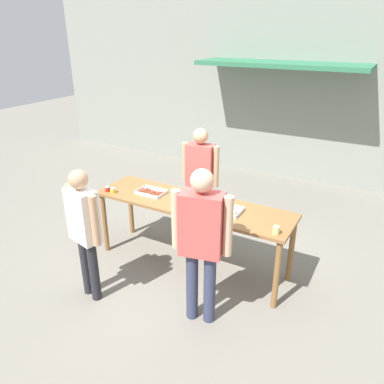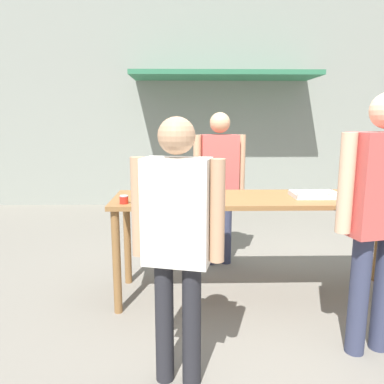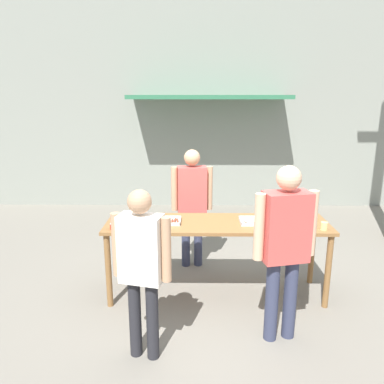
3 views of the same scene
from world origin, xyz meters
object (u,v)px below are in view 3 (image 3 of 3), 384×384
Objects in this scene: condiment_jar_mustard at (113,226)px; condiment_jar_ketchup at (122,227)px; person_server_behind_table at (192,198)px; food_tray_buns at (258,221)px; person_customer_with_cup at (285,240)px; beer_cup at (324,226)px; food_tray_sausages at (165,221)px; person_customer_holding_hotdog at (142,261)px.

condiment_jar_ketchup is at bearing -4.97° from condiment_jar_mustard.
person_server_behind_table reaches higher than condiment_jar_mustard.
person_customer_with_cup reaches higher than food_tray_buns.
beer_cup reaches higher than food_tray_buns.
food_tray_sausages is at bearing -179.98° from food_tray_buns.
food_tray_buns is 4.51× the size of beer_cup.
person_customer_with_cup is (1.35, 0.30, 0.09)m from person_customer_holding_hotdog.
person_customer_holding_hotdog is (-1.23, -1.17, 0.02)m from food_tray_buns.
condiment_jar_ketchup is 1.33m from person_server_behind_table.
condiment_jar_ketchup is at bearing -152.05° from food_tray_sausages.
person_customer_holding_hotdog is 1.38m from person_customer_with_cup.
person_customer_holding_hotdog is (0.46, -0.93, 0.01)m from condiment_jar_mustard.
food_tray_sausages is 1.52m from person_customer_with_cup.
food_tray_sausages is 0.89m from person_server_behind_table.
person_customer_with_cup is (0.91, -1.69, 0.05)m from person_server_behind_table.
person_customer_with_cup is (0.12, -0.87, 0.11)m from food_tray_buns.
food_tray_buns is 1.60m from condiment_jar_ketchup.
condiment_jar_ketchup reaches higher than food_tray_sausages.
person_customer_with_cup is at bearing -153.75° from person_customer_holding_hotdog.
food_tray_sausages is 1.17m from person_customer_holding_hotdog.
condiment_jar_ketchup is (0.10, -0.01, 0.00)m from condiment_jar_mustard.
beer_cup is (2.30, 0.01, 0.01)m from condiment_jar_ketchup.
food_tray_buns is at bearing 8.15° from condiment_jar_mustard.
food_tray_sausages is 5.37× the size of condiment_jar_ketchup.
person_customer_with_cup is at bearing -35.21° from food_tray_sausages.
food_tray_buns is (1.12, 0.00, 0.00)m from food_tray_sausages.
beer_cup is at bearing 0.07° from condiment_jar_mustard.
beer_cup is (2.40, 0.00, 0.01)m from condiment_jar_mustard.
condiment_jar_mustard reaches higher than food_tray_sausages.
food_tray_sausages is 0.53m from condiment_jar_ketchup.
food_tray_buns reaches higher than food_tray_sausages.
person_server_behind_table reaches higher than food_tray_buns.
person_customer_holding_hotdog reaches higher than beer_cup.
person_customer_holding_hotdog is at bearing -0.24° from person_customer_with_cup.
food_tray_buns is 0.75m from beer_cup.
food_tray_buns is at bearing 8.95° from condiment_jar_ketchup.
food_tray_sausages is 0.23× the size of person_customer_holding_hotdog.
person_customer_with_cup is (1.70, -0.62, 0.09)m from condiment_jar_ketchup.
condiment_jar_mustard is 2.40m from beer_cup.
condiment_jar_ketchup is at bearing -54.86° from person_customer_holding_hotdog.
food_tray_sausages is at bearing -47.84° from person_customer_with_cup.
condiment_jar_ketchup is 0.79× the size of beer_cup.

